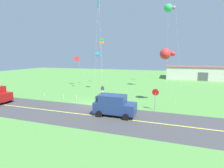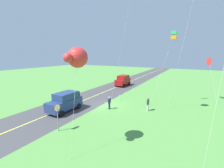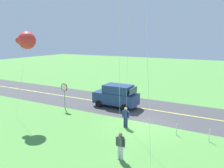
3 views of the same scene
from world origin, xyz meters
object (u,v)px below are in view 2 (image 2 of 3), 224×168
(person_adult_near, at_px, (109,102))
(person_adult_companion, at_px, (148,104))
(kite_cyan_top, at_px, (77,57))
(kite_purple_back, at_px, (210,62))
(car_parked_west_far, at_px, (123,80))
(car_suv_foreground, at_px, (65,102))
(stop_sign, at_px, (57,112))
(kite_blue_mid, at_px, (174,35))

(person_adult_near, xyz_separation_m, person_adult_companion, (-1.76, 4.38, 0.00))
(kite_cyan_top, bearing_deg, kite_purple_back, 154.27)
(car_parked_west_far, bearing_deg, person_adult_companion, 36.39)
(car_suv_foreground, bearing_deg, person_adult_companion, 119.02)
(person_adult_near, bearing_deg, stop_sign, -76.99)
(car_parked_west_far, relative_size, person_adult_near, 2.75)
(kite_cyan_top, distance_m, kite_purple_back, 19.93)
(kite_purple_back, bearing_deg, car_parked_west_far, -104.59)
(stop_sign, height_order, kite_purple_back, kite_purple_back)
(person_adult_near, xyz_separation_m, kite_blue_mid, (-2.74, 6.64, 7.95))
(car_suv_foreground, xyz_separation_m, stop_sign, (3.96, 3.16, 0.65))
(stop_sign, distance_m, kite_cyan_top, 5.86)
(car_parked_west_far, relative_size, person_adult_companion, 2.75)
(car_parked_west_far, height_order, kite_blue_mid, kite_blue_mid)
(stop_sign, distance_m, person_adult_companion, 10.51)
(car_parked_west_far, height_order, kite_cyan_top, kite_cyan_top)
(person_adult_companion, bearing_deg, car_parked_west_far, -38.39)
(person_adult_companion, bearing_deg, kite_cyan_top, 91.64)
(stop_sign, xyz_separation_m, person_adult_near, (-7.07, 1.25, -0.94))
(person_adult_companion, bearing_deg, person_adult_near, 37.14)
(person_adult_near, bearing_deg, kite_cyan_top, -52.56)
(person_adult_near, relative_size, kite_blue_mid, 0.17)
(kite_blue_mid, xyz_separation_m, kite_cyan_top, (10.67, -4.61, -2.24))
(stop_sign, height_order, kite_blue_mid, kite_blue_mid)
(person_adult_companion, distance_m, kite_cyan_top, 11.49)
(kite_cyan_top, bearing_deg, car_parked_west_far, -163.06)
(person_adult_near, height_order, person_adult_companion, same)
(kite_blue_mid, bearing_deg, car_parked_west_far, -134.93)
(kite_cyan_top, relative_size, kite_purple_back, 1.15)
(person_adult_companion, distance_m, kite_blue_mid, 8.33)
(stop_sign, bearing_deg, person_adult_near, 169.98)
(car_parked_west_far, bearing_deg, stop_sign, 9.16)
(kite_cyan_top, bearing_deg, kite_blue_mid, 156.66)
(stop_sign, height_order, person_adult_near, stop_sign)
(person_adult_near, relative_size, person_adult_companion, 1.00)
(kite_purple_back, bearing_deg, kite_cyan_top, -25.73)
(car_suv_foreground, xyz_separation_m, car_parked_west_far, (-17.11, -0.24, 0.00))
(stop_sign, bearing_deg, person_adult_companion, 147.49)
(car_parked_west_far, distance_m, person_adult_companion, 15.21)
(car_suv_foreground, bearing_deg, stop_sign, 38.59)
(person_adult_companion, bearing_deg, car_suv_foreground, 44.24)
(kite_cyan_top, bearing_deg, person_adult_companion, 166.42)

